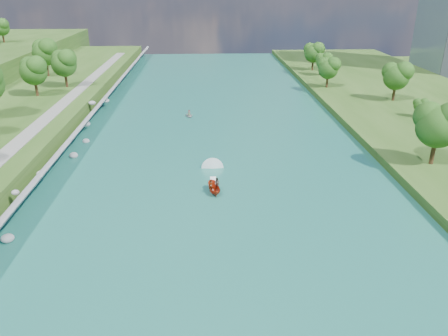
{
  "coord_description": "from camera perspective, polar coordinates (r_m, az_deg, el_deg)",
  "views": [
    {
      "loc": [
        -1.54,
        -48.65,
        28.02
      ],
      "look_at": [
        1.19,
        11.06,
        2.5
      ],
      "focal_mm": 35.0,
      "sensor_mm": 36.0,
      "label": 1
    }
  ],
  "objects": [
    {
      "name": "motorboat",
      "position": [
        64.27,
        -1.36,
        -2.0
      ],
      "size": [
        3.6,
        18.82,
        2.07
      ],
      "rotation": [
        0.0,
        0.0,
        3.33
      ],
      "color": "#AC270D",
      "rests_on": "river_water"
    },
    {
      "name": "river_water",
      "position": [
        74.14,
        -1.24,
        0.95
      ],
      "size": [
        55.0,
        240.0,
        0.1
      ],
      "primitive_type": "cube",
      "color": "#175748",
      "rests_on": "ground"
    },
    {
      "name": "trees_east",
      "position": [
        87.25,
        23.86,
        6.97
      ],
      "size": [
        18.49,
        139.13,
        11.84
      ],
      "color": "#1C4512",
      "rests_on": "berm_east"
    },
    {
      "name": "riprap_bank",
      "position": [
        76.79,
        -20.9,
        1.57
      ],
      "size": [
        4.57,
        236.0,
        4.4
      ],
      "color": "slate",
      "rests_on": "ground"
    },
    {
      "name": "riverside_path",
      "position": [
        79.18,
        -25.51,
        2.8
      ],
      "size": [
        3.0,
        200.0,
        0.1
      ],
      "primitive_type": "cube",
      "color": "gray",
      "rests_on": "berm_west"
    },
    {
      "name": "raft",
      "position": [
        99.17,
        -4.58,
        6.9
      ],
      "size": [
        2.53,
        3.16,
        1.53
      ],
      "rotation": [
        0.0,
        0.0,
        0.2
      ],
      "color": "gray",
      "rests_on": "river_water"
    },
    {
      "name": "ground",
      "position": [
        56.16,
        -0.7,
        -6.81
      ],
      "size": [
        260.0,
        260.0,
        0.0
      ],
      "primitive_type": "plane",
      "color": "#2D5119",
      "rests_on": "ground"
    }
  ]
}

